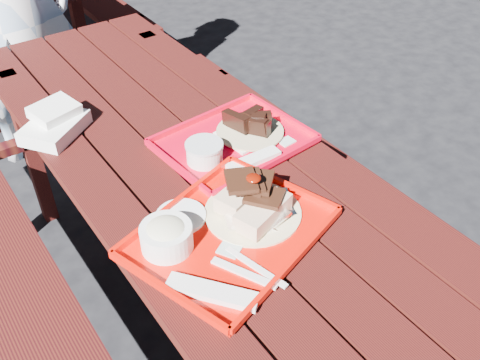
{
  "coord_description": "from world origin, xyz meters",
  "views": [
    {
      "loc": [
        -0.64,
        -1.05,
        1.73
      ],
      "look_at": [
        0.0,
        -0.15,
        0.82
      ],
      "focal_mm": 40.0,
      "sensor_mm": 36.0,
      "label": 1
    }
  ],
  "objects": [
    {
      "name": "ground",
      "position": [
        0.0,
        0.0,
        0.0
      ],
      "size": [
        60.0,
        60.0,
        0.0
      ],
      "primitive_type": "plane",
      "color": "black",
      "rests_on": "ground"
    },
    {
      "name": "picnic_table_near",
      "position": [
        -0.0,
        0.0,
        0.56
      ],
      "size": [
        1.41,
        2.4,
        0.75
      ],
      "color": "#3E120C",
      "rests_on": "ground"
    },
    {
      "name": "near_tray",
      "position": [
        -0.11,
        -0.23,
        0.79
      ],
      "size": [
        0.57,
        0.5,
        0.15
      ],
      "color": "red",
      "rests_on": "picnic_table_near"
    },
    {
      "name": "far_tray",
      "position": [
        0.13,
        0.06,
        0.77
      ],
      "size": [
        0.46,
        0.38,
        0.07
      ],
      "color": "red",
      "rests_on": "picnic_table_near"
    },
    {
      "name": "white_cloth",
      "position": [
        -0.29,
        0.46,
        0.78
      ],
      "size": [
        0.25,
        0.24,
        0.08
      ],
      "color": "white",
      "rests_on": "picnic_table_near"
    }
  ]
}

